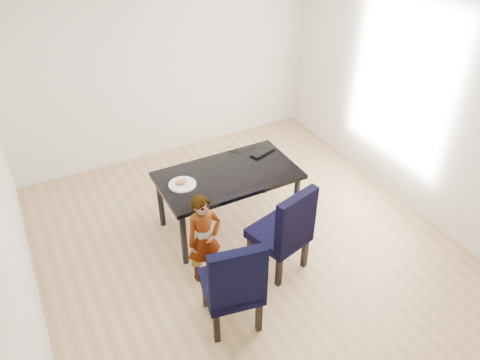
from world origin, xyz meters
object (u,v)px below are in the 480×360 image
laptop (260,150)px  plate (182,184)px  chair_left (231,279)px  chair_right (279,228)px  dining_table (228,200)px  child (204,239)px

laptop → plate: bearing=-6.8°
chair_left → chair_right: chair_left is taller
chair_right → plate: bearing=113.1°
dining_table → chair_right: chair_right is taller
dining_table → plate: 0.67m
child → plate: (0.05, 0.69, 0.23)m
plate → chair_left: bearing=-92.7°
child → laptop: (1.17, 0.92, 0.24)m
dining_table → child: 0.90m
chair_left → plate: bearing=97.6°
chair_right → laptop: size_ratio=3.01×
chair_right → laptop: bearing=55.2°
dining_table → laptop: bearing=25.5°
dining_table → laptop: size_ratio=4.46×
chair_right → dining_table: bearing=85.7°
child → laptop: bearing=35.5°
dining_table → plate: plate is taller
chair_right → child: bearing=149.1°
chair_right → child: chair_right is taller
chair_left → child: 0.63m
dining_table → laptop: laptop is taller
child → plate: bearing=82.8°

